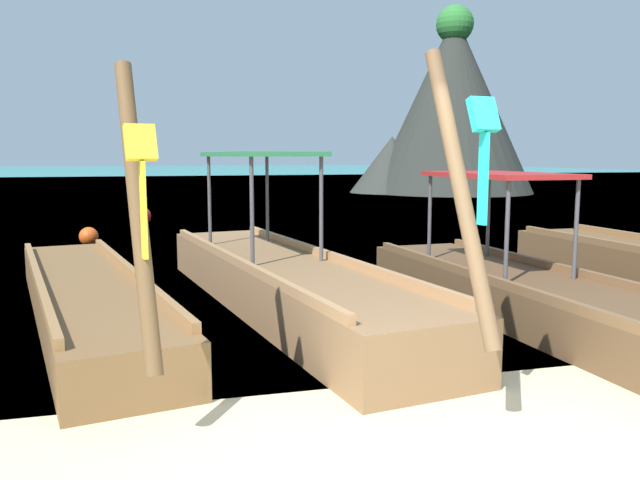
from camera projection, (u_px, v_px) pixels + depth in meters
name	position (u px, v px, depth m)	size (l,w,h in m)	color
sea_water	(168.00, 175.00, 63.01)	(120.00, 120.00, 0.00)	teal
longtail_boat_yellow_ribbon	(87.00, 298.00, 7.60)	(2.36, 6.98, 2.62)	brown
longtail_boat_turquoise_ribbon	(283.00, 280.00, 8.18)	(2.35, 7.63, 2.74)	olive
longtail_boat_green_ribbon	(531.00, 294.00, 7.66)	(1.69, 6.86, 2.52)	brown
karst_rock	(448.00, 108.00, 33.40)	(9.40, 8.39, 9.54)	#2D302B
mooring_buoy_near	(89.00, 237.00, 13.87)	(0.41, 0.41, 0.41)	#EA5119
mooring_buoy_far	(141.00, 216.00, 17.77)	(0.54, 0.54, 0.54)	red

